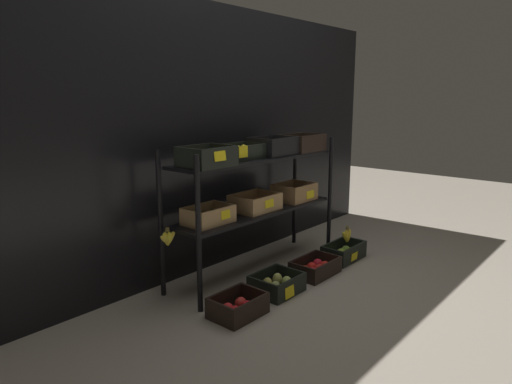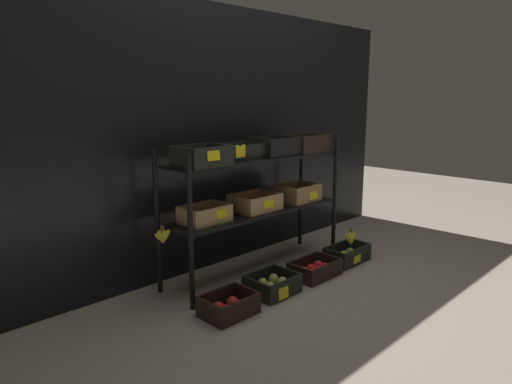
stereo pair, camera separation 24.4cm
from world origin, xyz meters
TOP-DOWN VIEW (x-y plane):
  - ground_plane at (0.00, 0.00)m, footprint 10.00×10.00m
  - storefront_wall at (0.00, 0.37)m, footprint 3.82×0.12m
  - display_rack at (0.00, -0.01)m, footprint 1.54×0.38m
  - crate_ground_apple_red at (-0.60, -0.38)m, footprint 0.31×0.23m
  - crate_ground_pear at (-0.20, -0.35)m, footprint 0.31×0.26m
  - crate_ground_center_apple_red at (0.22, -0.37)m, footprint 0.35×0.23m
  - crate_ground_apple_green at (0.62, -0.37)m, footprint 0.36×0.21m
  - banana_bunch_loose at (0.66, -0.37)m, footprint 0.13×0.04m

SIDE VIEW (x-z plane):
  - ground_plane at x=0.00m, z-range 0.00..0.00m
  - crate_ground_center_apple_red at x=0.22m, z-range -0.01..0.10m
  - crate_ground_apple_red at x=-0.60m, z-range -0.01..0.11m
  - crate_ground_apple_green at x=0.62m, z-range -0.02..0.11m
  - crate_ground_pear at x=-0.20m, z-range -0.01..0.11m
  - banana_bunch_loose at x=0.66m, z-range 0.12..0.25m
  - display_rack at x=0.00m, z-range 0.20..1.16m
  - storefront_wall at x=0.00m, z-range 0.00..1.89m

